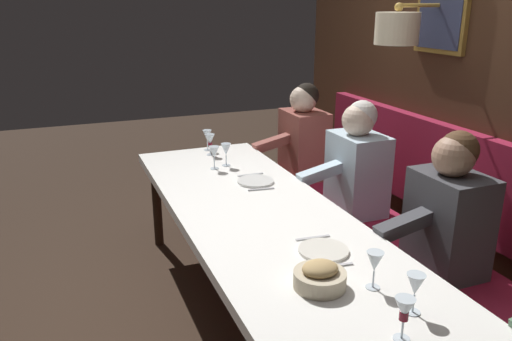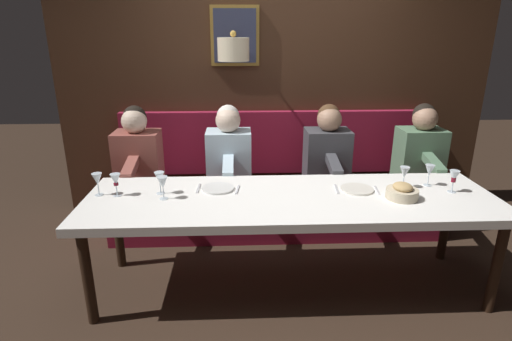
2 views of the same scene
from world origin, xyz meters
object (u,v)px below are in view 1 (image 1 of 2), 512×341
object	(u,v)px
wine_glass_1	(214,153)
bread_bowl	(320,277)
diner_far	(303,134)
wine_glass_2	(415,286)
wine_glass_4	(404,311)
dining_table	(264,225)
diner_middle	(357,162)
wine_glass_5	(375,263)
wine_glass_0	(207,136)
wine_glass_3	(210,140)
wine_glass_6	(226,150)
diner_near	(449,209)

from	to	relation	value
wine_glass_1	bread_bowl	world-z (taller)	wine_glass_1
diner_far	wine_glass_2	xyz separation A→B (m)	(-0.71, -2.34, 0.04)
wine_glass_4	dining_table	bearing A→B (deg)	91.56
dining_table	diner_middle	xyz separation A→B (m)	(0.88, 0.46, 0.13)
wine_glass_1	wine_glass_2	bearing A→B (deg)	-84.78
bread_bowl	wine_glass_5	bearing A→B (deg)	-23.45
diner_far	wine_glass_4	size ratio (longest dim) A/B	4.82
wine_glass_5	wine_glass_2	bearing A→B (deg)	-79.24
wine_glass_5	wine_glass_4	bearing A→B (deg)	-107.04
wine_glass_0	bread_bowl	world-z (taller)	wine_glass_0
diner_middle	wine_glass_3	size ratio (longest dim) A/B	4.82
wine_glass_5	wine_glass_3	bearing A→B (deg)	91.82
dining_table	wine_glass_6	size ratio (longest dim) A/B	17.75
diner_near	diner_far	distance (m)	1.71
wine_glass_1	bread_bowl	size ratio (longest dim) A/B	0.75
wine_glass_1	wine_glass_3	world-z (taller)	same
wine_glass_4	wine_glass_5	distance (m)	0.34
wine_glass_1	wine_glass_4	size ratio (longest dim) A/B	1.00
dining_table	diner_near	size ratio (longest dim) A/B	3.68
wine_glass_0	diner_middle	bearing A→B (deg)	-48.64
wine_glass_2	wine_glass_6	xyz separation A→B (m)	(-0.08, 2.00, 0.00)
diner_middle	wine_glass_3	world-z (taller)	diner_middle
wine_glass_4	wine_glass_6	size ratio (longest dim) A/B	1.00
wine_glass_2	wine_glass_5	bearing A→B (deg)	100.76
dining_table	wine_glass_0	xyz separation A→B (m)	(0.08, 1.37, 0.18)
wine_glass_4	wine_glass_5	bearing A→B (deg)	72.96
diner_far	bread_bowl	bearing A→B (deg)	-115.00
wine_glass_1	wine_glass_4	bearing A→B (deg)	-88.89
wine_glass_2	diner_middle	bearing A→B (deg)	64.92
dining_table	diner_far	bearing A→B (deg)	55.33
wine_glass_1	wine_glass_6	bearing A→B (deg)	21.45
diner_middle	wine_glass_0	xyz separation A→B (m)	(-0.80, 0.91, 0.04)
dining_table	wine_glass_1	world-z (taller)	wine_glass_1
wine_glass_6	diner_near	bearing A→B (deg)	-60.11
diner_middle	wine_glass_2	bearing A→B (deg)	-115.08
wine_glass_1	wine_glass_2	world-z (taller)	same
diner_near	wine_glass_2	size ratio (longest dim) A/B	4.82
diner_near	wine_glass_0	bearing A→B (deg)	113.88
wine_glass_2	wine_glass_3	xyz separation A→B (m)	(-0.11, 2.30, -0.00)
diner_middle	wine_glass_1	world-z (taller)	diner_middle
wine_glass_1	wine_glass_6	world-z (taller)	same
diner_near	dining_table	bearing A→B (deg)	153.52
bread_bowl	wine_glass_6	bearing A→B (deg)	84.54
diner_middle	wine_glass_3	distance (m)	1.13
diner_far	wine_glass_1	distance (m)	0.97
diner_far	wine_glass_5	size ratio (longest dim) A/B	4.82
wine_glass_1	wine_glass_2	xyz separation A→B (m)	(0.18, -1.96, 0.00)
diner_far	wine_glass_6	xyz separation A→B (m)	(-0.79, -0.34, 0.04)
diner_middle	wine_glass_2	world-z (taller)	diner_middle
diner_near	diner_far	xyz separation A→B (m)	(0.00, 1.71, 0.00)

